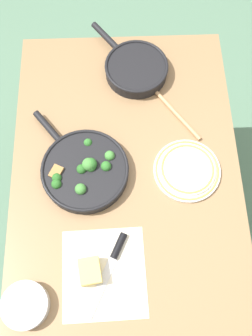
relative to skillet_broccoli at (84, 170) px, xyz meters
The scene contains 10 objects.
ground_plane 0.79m from the skillet_broccoli, 88.35° to the right, with size 14.00×14.00×0.00m, color #51755B.
dining_table_red 0.19m from the skillet_broccoli, 88.35° to the right, with size 1.17×0.80×0.75m.
skillet_broccoli is the anchor object (origin of this frame).
skillet_eggs 0.46m from the skillet_broccoli, 25.32° to the right, with size 0.35×0.29×0.05m.
wooden_spoon 0.41m from the skillet_broccoli, 42.17° to the right, with size 0.33×0.25×0.02m.
parchment_sheet 0.35m from the skillet_broccoli, 169.72° to the right, with size 0.29×0.27×0.00m.
grater_knife 0.32m from the skillet_broccoli, 164.46° to the right, with size 0.26×0.14×0.02m.
cheese_block 0.34m from the skillet_broccoli, behind, with size 0.09×0.08×0.05m.
dinner_plate_stack 0.36m from the skillet_broccoli, 91.13° to the right, with size 0.23×0.23×0.03m.
prep_bowl_steel 0.46m from the skillet_broccoli, 157.92° to the left, with size 0.14×0.14×0.04m.
Camera 1 is at (-0.48, 0.02, 1.97)m, focal length 40.00 mm.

